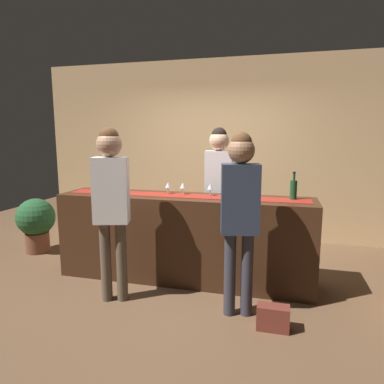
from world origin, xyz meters
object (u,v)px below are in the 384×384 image
object	(u,v)px
wine_glass_mid_counter	(168,185)
customer_browsing	(111,195)
potted_plant_tall	(36,221)
handbag	(273,318)
customer_sipping	(240,205)
wine_glass_far_end	(210,187)
wine_bottle_amber	(96,183)
wine_bottle_green	(293,189)
wine_glass_near_customer	(183,186)
bartender	(219,180)

from	to	relation	value
wine_glass_mid_counter	customer_browsing	distance (m)	0.84
potted_plant_tall	handbag	distance (m)	3.62
customer_sipping	wine_glass_far_end	bearing A→B (deg)	107.73
wine_bottle_amber	wine_glass_mid_counter	world-z (taller)	wine_bottle_amber
wine_bottle_green	wine_glass_near_customer	world-z (taller)	wine_bottle_green
wine_bottle_amber	potted_plant_tall	distance (m)	1.46
wine_bottle_green	customer_browsing	size ratio (longest dim) A/B	0.17
bartender	wine_glass_near_customer	bearing A→B (deg)	52.74
bartender	customer_browsing	xyz separation A→B (m)	(-0.84, -1.28, -0.02)
potted_plant_tall	wine_bottle_green	bearing A→B (deg)	-4.70
wine_bottle_amber	customer_browsing	distance (m)	0.86
wine_bottle_green	wine_glass_far_end	distance (m)	0.91
wine_glass_mid_counter	customer_sipping	bearing A→B (deg)	-38.32
wine_bottle_amber	wine_glass_mid_counter	size ratio (longest dim) A/B	2.10
wine_glass_far_end	wine_bottle_amber	bearing A→B (deg)	-175.44
bartender	customer_browsing	size ratio (longest dim) A/B	1.01
wine_glass_near_customer	handbag	xyz separation A→B (m)	(1.09, -0.93, -0.99)
wine_bottle_amber	customer_sipping	xyz separation A→B (m)	(1.82, -0.63, -0.05)
customer_browsing	potted_plant_tall	world-z (taller)	customer_browsing
potted_plant_tall	wine_bottle_amber	bearing A→B (deg)	-18.14
customer_browsing	potted_plant_tall	bearing A→B (deg)	133.05
wine_bottle_amber	handbag	xyz separation A→B (m)	(2.15, -0.81, -1.00)
wine_glass_mid_counter	handbag	distance (m)	1.85
wine_bottle_green	bartender	bearing A→B (deg)	151.11
bartender	wine_bottle_green	bearing A→B (deg)	147.40
wine_bottle_green	customer_browsing	bearing A→B (deg)	-156.11
wine_bottle_green	customer_browsing	world-z (taller)	customer_browsing
wine_glass_far_end	customer_sipping	distance (m)	0.86
wine_bottle_amber	customer_sipping	distance (m)	1.92
wine_glass_near_customer	wine_bottle_amber	bearing A→B (deg)	-173.76
wine_glass_near_customer	customer_browsing	distance (m)	0.93
customer_sipping	handbag	bearing A→B (deg)	-41.33
customer_sipping	customer_browsing	distance (m)	1.27
customer_browsing	handbag	bearing A→B (deg)	-21.64
wine_glass_near_customer	wine_glass_far_end	xyz separation A→B (m)	(0.33, -0.01, 0.00)
wine_glass_far_end	potted_plant_tall	xyz separation A→B (m)	(-2.63, 0.30, -0.65)
bartender	handbag	bearing A→B (deg)	114.08
wine_glass_near_customer	potted_plant_tall	distance (m)	2.41
potted_plant_tall	handbag	bearing A→B (deg)	-19.80
wine_glass_far_end	handbag	distance (m)	1.56
wine_bottle_green	bartender	distance (m)	1.04
customer_sipping	customer_browsing	bearing A→B (deg)	169.14
wine_glass_near_customer	wine_glass_mid_counter	distance (m)	0.18
wine_glass_near_customer	handbag	size ratio (longest dim) A/B	0.51
bartender	customer_browsing	bearing A→B (deg)	52.79
customer_browsing	potted_plant_tall	xyz separation A→B (m)	(-1.79, 1.07, -0.64)
wine_glass_mid_counter	potted_plant_tall	bearing A→B (deg)	172.01
customer_sipping	wine_glass_mid_counter	bearing A→B (deg)	129.42
wine_bottle_green	wine_glass_mid_counter	distance (m)	1.42
potted_plant_tall	wine_glass_far_end	bearing A→B (deg)	-6.43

